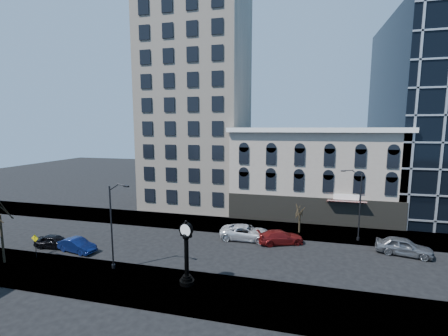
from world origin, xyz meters
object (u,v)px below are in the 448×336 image
(car_near_a, at_px, (55,241))
(car_near_b, at_px, (77,245))
(street_lamp_near, at_px, (115,204))
(warning_sign, at_px, (35,242))
(street_clock, at_px, (187,255))

(car_near_a, bearing_deg, car_near_b, -102.13)
(car_near_a, relative_size, car_near_b, 0.97)
(street_lamp_near, xyz_separation_m, warning_sign, (-9.11, 0.33, -4.37))
(street_clock, height_order, warning_sign, street_clock)
(warning_sign, relative_size, car_near_a, 0.57)
(street_lamp_near, relative_size, car_near_a, 1.98)
(street_clock, relative_size, warning_sign, 2.32)
(car_near_b, bearing_deg, warning_sign, 140.51)
(warning_sign, distance_m, car_near_b, 3.69)
(car_near_a, height_order, car_near_b, same)
(street_clock, xyz_separation_m, street_lamp_near, (-6.73, 0.84, 3.56))
(street_clock, xyz_separation_m, car_near_b, (-13.13, 3.46, -1.82))
(street_lamp_near, xyz_separation_m, car_near_a, (-9.49, 2.97, -5.37))
(warning_sign, height_order, car_near_a, warning_sign)
(street_clock, distance_m, warning_sign, 15.90)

